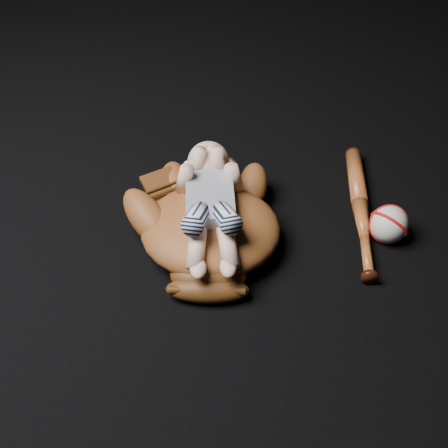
# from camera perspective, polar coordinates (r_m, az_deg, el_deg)

# --- Properties ---
(baseball_glove) EXTENTS (0.40, 0.45, 0.13)m
(baseball_glove) POSITION_cam_1_polar(r_m,az_deg,el_deg) (1.17, -1.39, -0.01)
(baseball_glove) COLOR brown
(baseball_glove) RESTS_ON ground
(newborn_baby) EXTENTS (0.22, 0.37, 0.14)m
(newborn_baby) POSITION_cam_1_polar(r_m,az_deg,el_deg) (1.14, -1.38, 2.05)
(newborn_baby) COLOR #E9B396
(newborn_baby) RESTS_ON baseball_glove
(baseball_bat) EXTENTS (0.06, 0.42, 0.04)m
(baseball_bat) POSITION_cam_1_polar(r_m,az_deg,el_deg) (1.31, 13.71, 1.38)
(baseball_bat) COLOR #A54C20
(baseball_bat) RESTS_ON ground
(baseball) EXTENTS (0.10, 0.10, 0.08)m
(baseball) POSITION_cam_1_polar(r_m,az_deg,el_deg) (1.25, 16.39, -0.01)
(baseball) COLOR silver
(baseball) RESTS_ON ground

